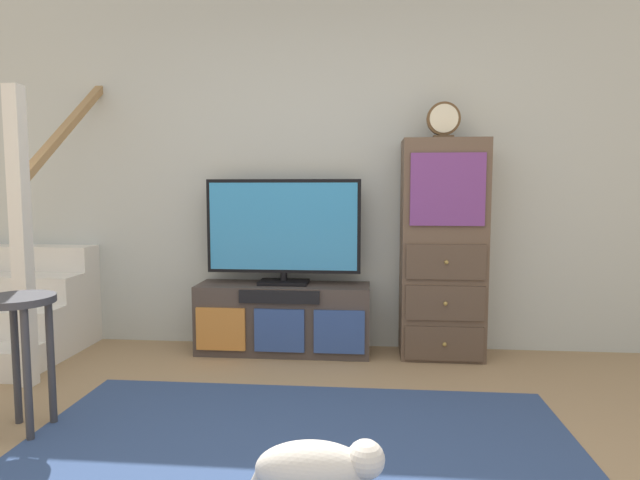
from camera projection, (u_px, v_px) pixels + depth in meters
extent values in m
cube|color=#B2B7B2|center=(327.00, 169.00, 3.99)|extent=(6.40, 0.12, 2.70)
cube|color=navy|center=(294.00, 465.00, 2.27)|extent=(2.60, 1.80, 0.01)
cube|color=#423833|center=(284.00, 318.00, 3.86)|extent=(1.26, 0.36, 0.50)
cube|color=#BC7533|center=(221.00, 329.00, 3.71)|extent=(0.35, 0.02, 0.30)
cube|color=#2D4784|center=(279.00, 330.00, 3.67)|extent=(0.35, 0.02, 0.30)
cube|color=#2D4784|center=(339.00, 332.00, 3.64)|extent=(0.35, 0.02, 0.30)
cube|color=black|center=(279.00, 297.00, 3.65)|extent=(0.57, 0.02, 0.09)
cube|color=black|center=(284.00, 282.00, 3.85)|extent=(0.36, 0.22, 0.02)
cylinder|color=black|center=(284.00, 277.00, 3.85)|extent=(0.05, 0.05, 0.06)
cube|color=black|center=(283.00, 226.00, 3.82)|extent=(1.12, 0.05, 0.68)
cube|color=#338CCC|center=(283.00, 227.00, 3.79)|extent=(1.07, 0.01, 0.63)
cube|color=brown|center=(442.00, 250.00, 3.72)|extent=(0.58, 0.34, 1.54)
cube|color=#4E3C2F|center=(444.00, 344.00, 3.60)|extent=(0.53, 0.02, 0.24)
sphere|color=olive|center=(445.00, 344.00, 3.58)|extent=(0.03, 0.03, 0.03)
cube|color=#4E3C2F|center=(445.00, 303.00, 3.57)|extent=(0.53, 0.02, 0.24)
sphere|color=olive|center=(445.00, 304.00, 3.56)|extent=(0.03, 0.03, 0.03)
cube|color=#4E3C2F|center=(446.00, 262.00, 3.55)|extent=(0.53, 0.02, 0.24)
sphere|color=olive|center=(446.00, 262.00, 3.53)|extent=(0.03, 0.03, 0.03)
cube|color=#70387F|center=(448.00, 189.00, 3.50)|extent=(0.49, 0.02, 0.49)
cube|color=#4C3823|center=(443.00, 137.00, 3.63)|extent=(0.14, 0.08, 0.02)
cylinder|color=brown|center=(443.00, 119.00, 3.62)|extent=(0.23, 0.04, 0.23)
cylinder|color=beige|center=(444.00, 118.00, 3.59)|extent=(0.19, 0.01, 0.19)
cube|color=silver|center=(19.00, 313.00, 3.88)|extent=(0.90, 0.26, 0.57)
cube|color=silver|center=(40.00, 294.00, 4.13)|extent=(0.90, 0.26, 0.76)
cube|color=silver|center=(59.00, 276.00, 4.38)|extent=(0.90, 0.26, 0.95)
cube|color=silver|center=(21.00, 239.00, 3.13)|extent=(0.09, 0.09, 1.80)
cube|color=#9E7547|center=(75.00, 117.00, 3.71)|extent=(0.06, 1.33, 0.99)
cylinder|color=#333338|center=(27.00, 376.00, 2.46)|extent=(0.04, 0.04, 0.64)
cylinder|color=#333338|center=(16.00, 362.00, 2.66)|extent=(0.04, 0.04, 0.64)
cylinder|color=#333338|center=(51.00, 363.00, 2.65)|extent=(0.04, 0.04, 0.64)
cylinder|color=#333338|center=(18.00, 300.00, 2.53)|extent=(0.34, 0.34, 0.03)
ellipsoid|color=beige|center=(311.00, 469.00, 2.03)|extent=(0.45, 0.22, 0.22)
sphere|color=beige|center=(366.00, 459.00, 2.02)|extent=(0.15, 0.15, 0.15)
cylinder|color=beige|center=(258.00, 476.00, 2.05)|extent=(0.10, 0.04, 0.16)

